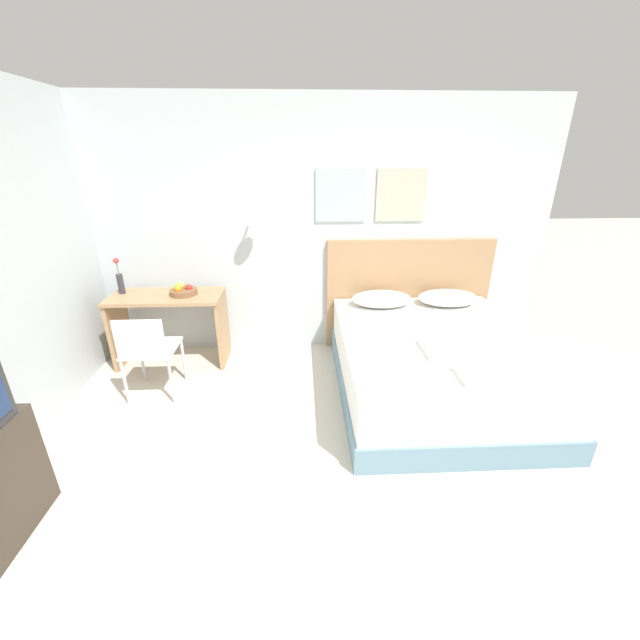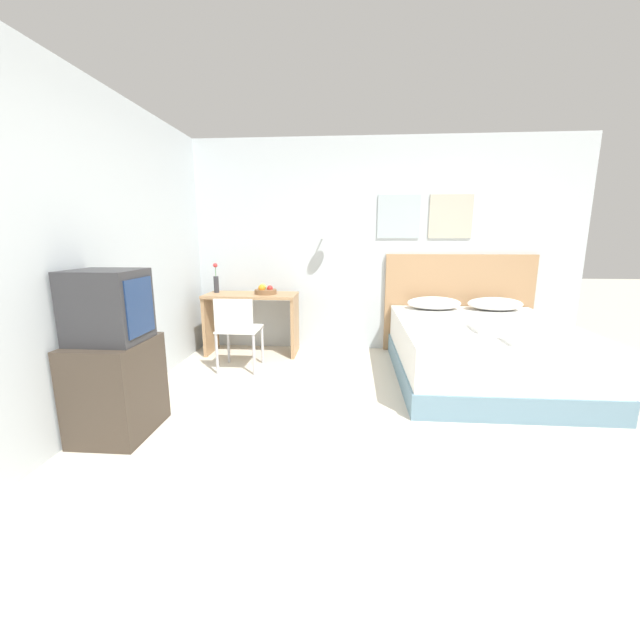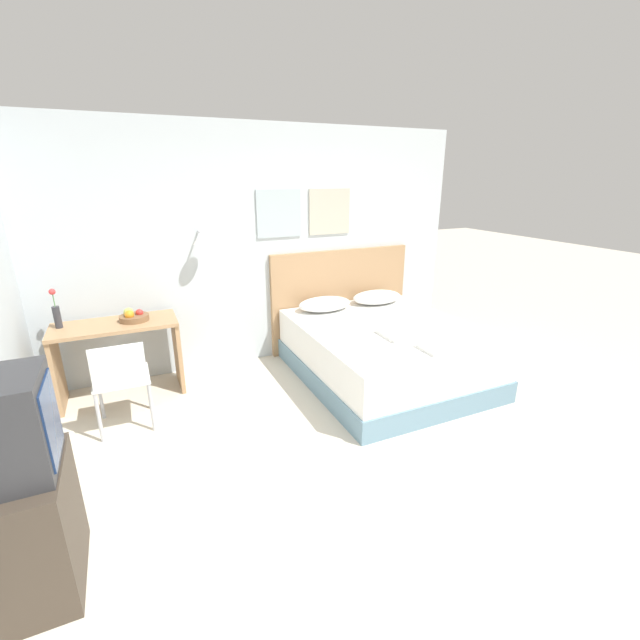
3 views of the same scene
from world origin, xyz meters
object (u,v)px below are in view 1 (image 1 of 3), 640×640
Objects in this scene: folded_towel_near_foot at (442,348)px; flower_vase at (120,280)px; desk at (169,316)px; pillow_left at (381,299)px; fruit_bowl at (183,290)px; desk_chair at (147,348)px; headboard at (408,294)px; bed at (433,365)px; pillow_right at (448,298)px; folded_towel_mid_bed at (485,376)px.

folded_towel_near_foot is 3.21m from flower_vase.
desk is 0.61m from flower_vase.
pillow_left is 2.07m from fruit_bowl.
headboard is at bearing 21.06° from desk_chair.
bed is 1.11× the size of headboard.
pillow_right is at bearing -0.89° from flower_vase.
pillow_right reaches higher than folded_towel_mid_bed.
desk_chair is at bearing -103.02° from fruit_bowl.
fruit_bowl reaches higher than desk_chair.
pillow_left is (-0.36, -0.28, 0.05)m from headboard.
pillow_left is at bearing 115.03° from bed.
folded_towel_near_foot is 0.99× the size of folded_towel_mid_bed.
pillow_right is at bearing 0.39° from desk.
headboard is 2.77m from desk_chair.
fruit_bowl is (-2.36, 1.06, 0.18)m from folded_towel_near_foot.
desk is at bearing 157.40° from folded_towel_near_foot.
pillow_left is 1.83× the size of folded_towel_near_foot.
flower_vase is at bearing 171.05° from desk.
fruit_bowl is (-2.06, -0.01, 0.13)m from pillow_left.
pillow_left is 0.77× the size of desk_chair.
headboard is at bearing 87.19° from folded_towel_near_foot.
flower_vase is (-2.70, 0.05, 0.24)m from pillow_left.
flower_vase is (-3.06, -0.23, 0.29)m from headboard.
desk_chair is at bearing 171.87° from folded_towel_near_foot.
folded_towel_mid_bed is 2.94m from fruit_bowl.
bed is 3.23m from flower_vase.
headboard is 5.26× the size of folded_towel_mid_bed.
folded_towel_mid_bed reaches higher than bed.
pillow_right is 0.57× the size of desk.
pillow_right is at bearing 68.40° from folded_towel_near_foot.
desk_chair reaches higher than pillow_right.
flower_vase is (-3.16, 1.58, 0.28)m from folded_towel_mid_bed.
pillow_right is at bearing 0.24° from fruit_bowl.
desk reaches higher than pillow_left.
flower_vase reaches higher than pillow_left.
bed is 7.49× the size of fruit_bowl.
pillow_right is 3.03m from desk_chair.
pillow_right is 2.34× the size of fruit_bowl.
folded_towel_mid_bed is at bearing -82.78° from bed.
fruit_bowl reaches higher than desk.
pillow_left is 1.81× the size of folded_towel_mid_bed.
headboard is 2.62m from desk.
pillow_right is 2.78m from fruit_bowl.
bed is 0.93m from pillow_right.
desk_chair is at bearing 163.19° from folded_towel_mid_bed.
headboard reaches higher than bed.
pillow_left is at bearing 106.59° from folded_towel_mid_bed.
headboard reaches higher than flower_vase.
pillow_left is at bearing 17.76° from desk_chair.
desk is at bearing -179.61° from pillow_right.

